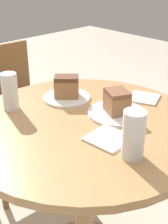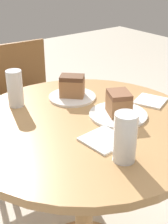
{
  "view_description": "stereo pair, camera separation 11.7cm",
  "coord_description": "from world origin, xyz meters",
  "views": [
    {
      "loc": [
        -0.72,
        -0.76,
        1.32
      ],
      "look_at": [
        0.0,
        0.0,
        0.8
      ],
      "focal_mm": 50.0,
      "sensor_mm": 36.0,
      "label": 1
    },
    {
      "loc": [
        -0.64,
        -0.83,
        1.32
      ],
      "look_at": [
        0.0,
        0.0,
        0.8
      ],
      "focal_mm": 50.0,
      "sensor_mm": 36.0,
      "label": 2
    }
  ],
  "objects": [
    {
      "name": "table",
      "position": [
        0.0,
        0.0,
        0.6
      ],
      "size": [
        0.91,
        0.91,
        0.76
      ],
      "color": "tan",
      "rests_on": "ground_plane"
    },
    {
      "name": "plate_far",
      "position": [
        0.14,
        -0.04,
        0.76
      ],
      "size": [
        0.23,
        0.23,
        0.01
      ],
      "color": "white",
      "rests_on": "table"
    },
    {
      "name": "napkin_side",
      "position": [
        0.34,
        -0.03,
        0.76
      ],
      "size": [
        0.16,
        0.16,
        0.01
      ],
      "rotation": [
        0.0,
        0.0,
        0.4
      ],
      "color": "white",
      "rests_on": "table"
    },
    {
      "name": "napkin_stack",
      "position": [
        -0.03,
        -0.15,
        0.76
      ],
      "size": [
        0.14,
        0.14,
        0.01
      ],
      "rotation": [
        0.0,
        0.0,
        0.08
      ],
      "color": "white",
      "rests_on": "table"
    },
    {
      "name": "chair",
      "position": [
        0.14,
        0.8,
        0.46
      ],
      "size": [
        0.5,
        0.47,
        0.85
      ],
      "rotation": [
        0.0,
        0.0,
        -0.08
      ],
      "color": "brown",
      "rests_on": "ground_plane"
    },
    {
      "name": "cake_slice_far",
      "position": [
        0.14,
        -0.04,
        0.81
      ],
      "size": [
        0.12,
        0.12,
        0.09
      ],
      "rotation": [
        0.0,
        0.0,
        2.69
      ],
      "color": "#9E6B42",
      "rests_on": "plate_far"
    },
    {
      "name": "glass_lemonade",
      "position": [
        -0.05,
        -0.27,
        0.83
      ],
      "size": [
        0.07,
        0.07,
        0.16
      ],
      "color": "beige",
      "rests_on": "table"
    },
    {
      "name": "glass_water",
      "position": [
        -0.14,
        0.29,
        0.83
      ],
      "size": [
        0.06,
        0.06,
        0.15
      ],
      "color": "silver",
      "rests_on": "table"
    },
    {
      "name": "plate_near",
      "position": [
        0.09,
        0.21,
        0.76
      ],
      "size": [
        0.21,
        0.21,
        0.01
      ],
      "color": "white",
      "rests_on": "table"
    },
    {
      "name": "cake_slice_near",
      "position": [
        0.09,
        0.21,
        0.81
      ],
      "size": [
        0.12,
        0.12,
        0.09
      ],
      "rotation": [
        0.0,
        0.0,
        0.8
      ],
      "color": "#9E6B42",
      "rests_on": "plate_near"
    }
  ]
}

